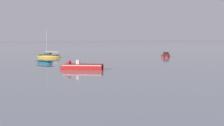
# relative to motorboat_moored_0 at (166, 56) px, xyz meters

# --- Properties ---
(motorboat_moored_0) EXTENTS (4.07, 3.67, 1.55)m
(motorboat_moored_0) POSITION_rel_motorboat_moored_0_xyz_m (0.00, 0.00, 0.00)
(motorboat_moored_0) COLOR red
(motorboat_moored_0) RESTS_ON ground
(rowboat_moored_2) EXTENTS (2.00, 3.83, 0.58)m
(rowboat_moored_2) POSITION_rel_motorboat_moored_0_xyz_m (-30.50, -4.54, -0.08)
(rowboat_moored_2) COLOR #197084
(rowboat_moored_2) RESTS_ON ground
(sailboat_moored_1) EXTENTS (4.68, 5.30, 6.08)m
(sailboat_moored_1) POSITION_rel_motorboat_moored_0_xyz_m (-22.14, 12.00, 0.03)
(sailboat_moored_1) COLOR gold
(sailboat_moored_1) RESTS_ON ground
(motorboat_moored_3) EXTENTS (5.76, 5.36, 2.01)m
(motorboat_moored_3) POSITION_rel_motorboat_moored_0_xyz_m (-31.58, -17.11, 0.04)
(motorboat_moored_3) COLOR red
(motorboat_moored_3) RESTS_ON ground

